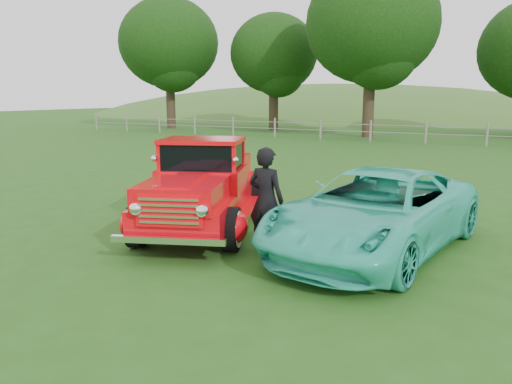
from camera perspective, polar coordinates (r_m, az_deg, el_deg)
The scene contains 9 objects.
ground at distance 7.94m, azimuth -8.25°, elevation -8.24°, with size 140.00×140.00×0.00m, color #234E14.
distant_hills at distance 66.44m, azimuth 20.30°, elevation 4.19°, with size 116.00×60.00×18.00m.
fence_line at distance 28.45m, azimuth 18.84°, elevation 6.43°, with size 48.00×0.12×1.20m.
tree_far_west at distance 40.48m, azimuth -9.93°, elevation 16.40°, with size 7.60×7.60×9.93m.
tree_mid_west at distance 37.91m, azimuth 2.06°, elevation 15.51°, with size 6.40×6.40×8.46m.
tree_near_west at distance 32.43m, azimuth 13.11°, elevation 18.21°, with size 8.00×8.00×10.42m.
red_pickup at distance 9.96m, azimuth -5.95°, elevation 0.51°, with size 3.42×5.28×1.78m.
teal_sedan at distance 8.60m, azimuth 13.52°, elevation -2.18°, with size 2.27×4.93×1.37m, color #32C9AB.
man at distance 8.33m, azimuth 1.16°, elevation -0.88°, with size 0.65×0.42×1.77m, color black.
Camera 1 is at (4.45, -6.03, 2.61)m, focal length 35.00 mm.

